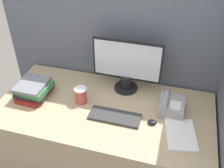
% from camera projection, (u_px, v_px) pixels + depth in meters
% --- Properties ---
extents(cubicle_panel_rear, '(1.98, 0.04, 1.70)m').
position_uv_depth(cubicle_panel_rear, '(119.00, 63.00, 2.19)').
color(cubicle_panel_rear, slate).
rests_on(cubicle_panel_rear, ground_plane).
extents(desk, '(1.58, 0.80, 0.72)m').
position_uv_depth(desk, '(105.00, 141.00, 2.14)').
color(desk, tan).
rests_on(desk, ground_plane).
extents(monitor, '(0.53, 0.19, 0.42)m').
position_uv_depth(monitor, '(127.00, 67.00, 1.99)').
color(monitor, black).
rests_on(monitor, desk).
extents(keyboard, '(0.36, 0.14, 0.02)m').
position_uv_depth(keyboard, '(115.00, 117.00, 1.83)').
color(keyboard, '#333333').
rests_on(keyboard, desk).
extents(mouse, '(0.06, 0.05, 0.03)m').
position_uv_depth(mouse, '(152.00, 122.00, 1.78)').
color(mouse, black).
rests_on(mouse, desk).
extents(coffee_cup, '(0.09, 0.09, 0.12)m').
position_uv_depth(coffee_cup, '(81.00, 95.00, 1.94)').
color(coffee_cup, '#BF4C3F').
rests_on(coffee_cup, desk).
extents(book_stack, '(0.26, 0.30, 0.12)m').
position_uv_depth(book_stack, '(34.00, 89.00, 2.00)').
color(book_stack, maroon).
rests_on(book_stack, desk).
extents(desk_telephone, '(0.17, 0.21, 0.12)m').
position_uv_depth(desk_telephone, '(171.00, 106.00, 1.87)').
color(desk_telephone, '#99999E').
rests_on(desk_telephone, desk).
extents(paper_pile, '(0.24, 0.31, 0.02)m').
position_uv_depth(paper_pile, '(181.00, 135.00, 1.69)').
color(paper_pile, white).
rests_on(paper_pile, desk).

